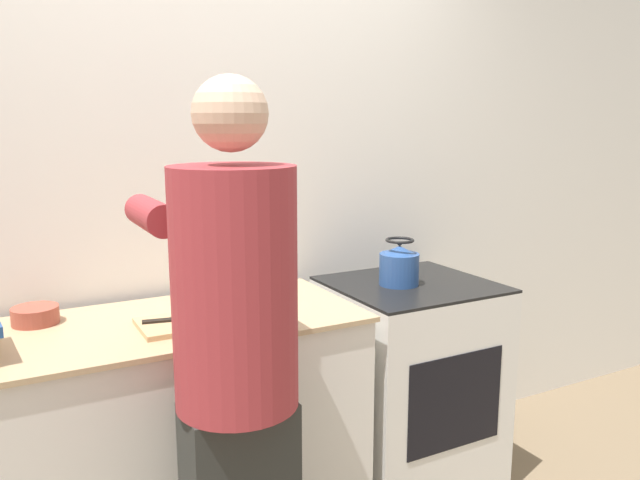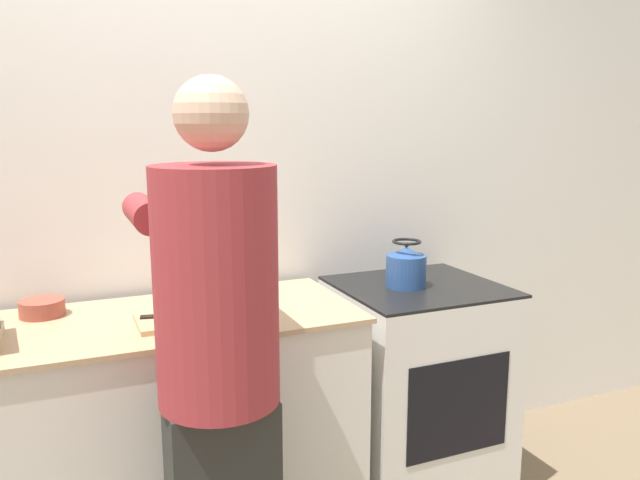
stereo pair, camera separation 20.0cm
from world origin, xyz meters
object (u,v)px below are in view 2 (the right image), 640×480
(knife, at_px, (176,315))
(kettle, at_px, (406,267))
(cutting_board, at_px, (182,319))
(oven, at_px, (416,386))
(bowl_prep, at_px, (42,308))
(person, at_px, (218,358))

(knife, height_order, kettle, kettle)
(cutting_board, relative_size, kettle, 1.54)
(oven, relative_size, knife, 3.54)
(knife, distance_m, bowl_prep, 0.49)
(oven, height_order, cutting_board, cutting_board)
(oven, height_order, kettle, kettle)
(oven, height_order, person, person)
(oven, xyz_separation_m, kettle, (-0.06, 0.00, 0.54))
(kettle, distance_m, bowl_prep, 1.40)
(person, height_order, cutting_board, person)
(oven, relative_size, person, 0.53)
(person, xyz_separation_m, bowl_prep, (-0.46, 0.69, 0.01))
(knife, xyz_separation_m, kettle, (0.96, 0.08, 0.07))
(kettle, bearing_deg, bowl_prep, 172.99)
(oven, distance_m, cutting_board, 1.11)
(oven, bearing_deg, person, -152.47)
(person, height_order, kettle, person)
(oven, height_order, bowl_prep, bowl_prep)
(kettle, bearing_deg, oven, -4.09)
(person, bearing_deg, cutting_board, 92.49)
(oven, distance_m, knife, 1.13)
(person, distance_m, knife, 0.44)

